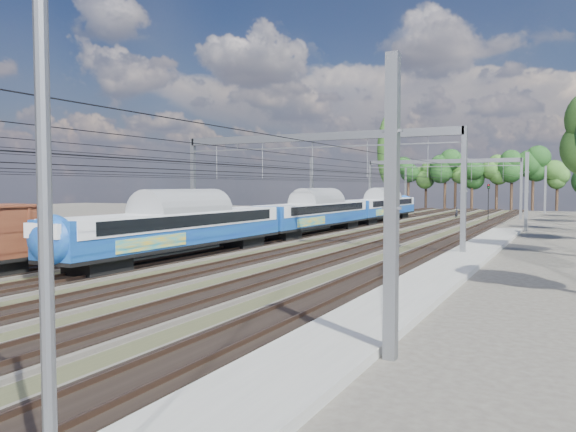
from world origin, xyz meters
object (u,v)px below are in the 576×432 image
at_px(emu_train, 316,208).
at_px(lamp_post, 39,156).
at_px(worker, 457,213).
at_px(signal_far, 488,198).
at_px(signal_near, 462,195).

bearing_deg(emu_train, lamp_post, -70.13).
xyz_separation_m(worker, signal_far, (5.22, -5.58, 2.40)).
xyz_separation_m(signal_near, signal_far, (3.89, -2.53, -0.40)).
relative_size(worker, signal_near, 0.30).
bearing_deg(lamp_post, emu_train, 117.15).
height_order(emu_train, worker, emu_train).
relative_size(signal_near, signal_far, 1.12).
distance_m(emu_train, worker, 36.53).
xyz_separation_m(signal_near, lamp_post, (7.99, -78.41, 1.60)).
xyz_separation_m(emu_train, signal_near, (8.52, 32.72, 1.00)).
height_order(emu_train, signal_near, signal_near).
height_order(emu_train, lamp_post, lamp_post).
height_order(worker, lamp_post, lamp_post).
height_order(worker, signal_near, signal_near).
relative_size(worker, signal_far, 0.33).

